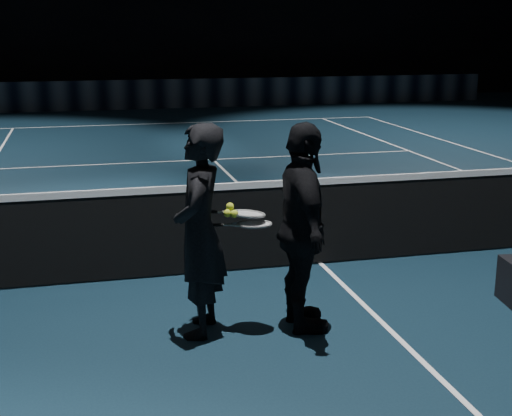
{
  "coord_description": "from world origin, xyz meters",
  "views": [
    {
      "loc": [
        -2.44,
        -6.96,
        2.5
      ],
      "look_at": [
        -1.09,
        -1.5,
        1.06
      ],
      "focal_mm": 50.0,
      "sensor_mm": 36.0,
      "label": 1
    }
  ],
  "objects_px": {
    "racket_upper": "(248,214)",
    "tennis_balls": "(231,211)",
    "player_a": "(200,231)",
    "racket_lower": "(255,224)",
    "player_b": "(303,228)"
  },
  "relations": [
    {
      "from": "racket_upper",
      "to": "tennis_balls",
      "type": "relative_size",
      "value": 5.67
    },
    {
      "from": "player_a",
      "to": "tennis_balls",
      "type": "bearing_deg",
      "value": 101.84
    },
    {
      "from": "player_a",
      "to": "racket_upper",
      "type": "distance_m",
      "value": 0.42
    },
    {
      "from": "tennis_balls",
      "to": "player_a",
      "type": "bearing_deg",
      "value": 172.84
    },
    {
      "from": "racket_lower",
      "to": "racket_upper",
      "type": "distance_m",
      "value": 0.1
    },
    {
      "from": "player_a",
      "to": "racket_upper",
      "type": "xyz_separation_m",
      "value": [
        0.4,
        -0.02,
        0.13
      ]
    },
    {
      "from": "player_a",
      "to": "racket_lower",
      "type": "bearing_deg",
      "value": 100.72
    },
    {
      "from": "racket_lower",
      "to": "racket_upper",
      "type": "xyz_separation_m",
      "value": [
        -0.04,
        0.05,
        0.08
      ]
    },
    {
      "from": "racket_lower",
      "to": "racket_upper",
      "type": "height_order",
      "value": "racket_upper"
    },
    {
      "from": "player_b",
      "to": "tennis_balls",
      "type": "xyz_separation_m",
      "value": [
        -0.59,
        0.09,
        0.16
      ]
    },
    {
      "from": "player_a",
      "to": "racket_lower",
      "type": "distance_m",
      "value": 0.45
    },
    {
      "from": "player_a",
      "to": "racket_lower",
      "type": "height_order",
      "value": "player_a"
    },
    {
      "from": "racket_lower",
      "to": "tennis_balls",
      "type": "height_order",
      "value": "tennis_balls"
    },
    {
      "from": "player_b",
      "to": "racket_upper",
      "type": "bearing_deg",
      "value": 80.62
    },
    {
      "from": "racket_upper",
      "to": "tennis_balls",
      "type": "distance_m",
      "value": 0.15
    }
  ]
}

